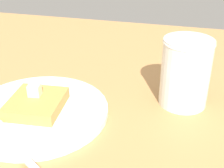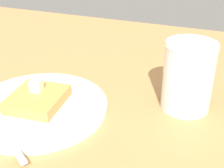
# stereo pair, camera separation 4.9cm
# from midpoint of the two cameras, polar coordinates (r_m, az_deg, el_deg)

# --- Properties ---
(table_surface) EXTENTS (1.18, 1.18, 0.02)m
(table_surface) POSITION_cam_midpoint_polar(r_m,az_deg,el_deg) (0.44, -8.90, -12.54)
(table_surface) COLOR #AF7C48
(table_surface) RESTS_ON ground
(plate) EXTENTS (0.22, 0.22, 0.01)m
(plate) POSITION_cam_midpoint_polar(r_m,az_deg,el_deg) (0.51, -10.70, -4.16)
(plate) COLOR white
(plate) RESTS_ON table_surface
(toast_slice_center) EXTENTS (0.09, 0.09, 0.02)m
(toast_slice_center) POSITION_cam_midpoint_polar(r_m,az_deg,el_deg) (0.50, -10.84, -2.80)
(toast_slice_center) COLOR #CD8C44
(toast_slice_center) RESTS_ON plate
(butter_pat_primary) EXTENTS (0.02, 0.02, 0.02)m
(butter_pat_primary) POSITION_cam_midpoint_polar(r_m,az_deg,el_deg) (0.50, -11.01, -0.41)
(butter_pat_primary) COLOR #F1EEC2
(butter_pat_primary) RESTS_ON toast_slice_center
(fork) EXTENTS (0.10, 0.14, 0.00)m
(fork) POSITION_cam_midpoint_polar(r_m,az_deg,el_deg) (0.46, -16.81, -7.66)
(fork) COLOR silver
(fork) RESTS_ON plate
(syrup_jar) EXTENTS (0.08, 0.08, 0.11)m
(syrup_jar) POSITION_cam_midpoint_polar(r_m,az_deg,el_deg) (0.51, 16.36, 0.79)
(syrup_jar) COLOR #54240B
(syrup_jar) RESTS_ON table_surface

